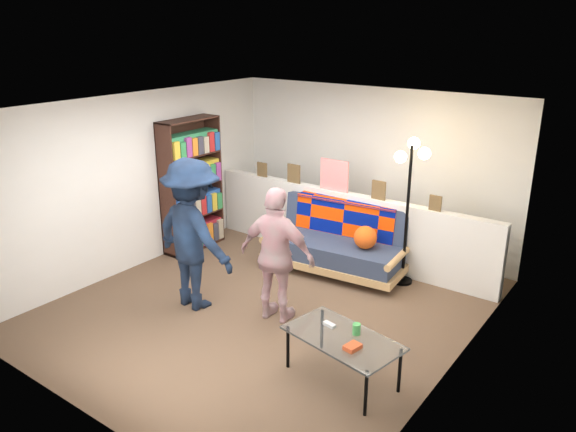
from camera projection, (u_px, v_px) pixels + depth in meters
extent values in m
plane|color=brown|center=(269.00, 306.00, 6.81)|extent=(5.00, 5.00, 0.00)
cube|color=silver|center=(371.00, 169.00, 8.32)|extent=(4.50, 0.10, 2.40)
cube|color=silver|center=(138.00, 181.00, 7.67)|extent=(0.10, 5.00, 2.40)
cube|color=silver|center=(460.00, 260.00, 5.16)|extent=(0.10, 5.00, 2.40)
cube|color=white|center=(266.00, 107.00, 6.02)|extent=(4.50, 5.00, 0.10)
cube|color=silver|center=(346.00, 226.00, 8.02)|extent=(4.45, 0.15, 1.00)
cube|color=brown|center=(262.00, 170.00, 8.64)|extent=(0.18, 0.02, 0.22)
cube|color=brown|center=(294.00, 174.00, 8.29)|extent=(0.22, 0.02, 0.28)
cube|color=white|center=(334.00, 175.00, 7.88)|extent=(0.45, 0.02, 0.45)
cube|color=brown|center=(379.00, 190.00, 7.52)|extent=(0.20, 0.02, 0.26)
cube|color=brown|center=(435.00, 203.00, 7.08)|extent=(0.16, 0.02, 0.20)
cube|color=tan|center=(335.00, 260.00, 7.74)|extent=(2.01, 1.05, 0.10)
cube|color=#2D3951|center=(333.00, 250.00, 7.64)|extent=(1.89, 0.89, 0.24)
cube|color=#2D3951|center=(346.00, 221.00, 7.85)|extent=(1.85, 0.42, 0.58)
cylinder|color=tan|center=(278.00, 231.00, 8.09)|extent=(0.18, 0.87, 0.09)
cylinder|color=tan|center=(399.00, 257.00, 7.22)|extent=(0.18, 0.87, 0.09)
cube|color=navy|center=(343.00, 222.00, 7.78)|extent=(1.48, 0.25, 0.53)
cube|color=navy|center=(348.00, 200.00, 7.80)|extent=(1.49, 0.40, 0.03)
sphere|color=#F04E15|center=(365.00, 237.00, 7.33)|extent=(0.31, 0.31, 0.31)
cube|color=black|center=(184.00, 184.00, 8.36)|extent=(0.02, 0.98, 1.96)
cube|color=black|center=(167.00, 193.00, 7.91)|extent=(0.33, 0.02, 1.96)
cube|color=black|center=(214.00, 178.00, 8.64)|extent=(0.33, 0.02, 1.96)
cube|color=black|center=(188.00, 120.00, 7.96)|extent=(0.33, 0.98, 0.02)
cube|color=black|center=(195.00, 245.00, 8.59)|extent=(0.33, 0.98, 0.04)
cube|color=black|center=(193.00, 215.00, 8.43)|extent=(0.33, 0.94, 0.02)
cube|color=black|center=(191.00, 185.00, 8.28)|extent=(0.33, 0.94, 0.02)
cube|color=black|center=(190.00, 155.00, 8.13)|extent=(0.33, 0.94, 0.02)
cube|color=#A8212E|center=(195.00, 234.00, 8.52)|extent=(0.24, 0.92, 0.33)
cube|color=#254FA1|center=(194.00, 204.00, 8.36)|extent=(0.24, 0.92, 0.31)
cube|color=gold|center=(192.00, 174.00, 8.21)|extent=(0.24, 0.92, 0.33)
cube|color=#318856|center=(190.00, 143.00, 8.06)|extent=(0.24, 0.92, 0.31)
cylinder|color=black|center=(288.00, 348.00, 5.55)|extent=(0.04, 0.04, 0.44)
cylinder|color=black|center=(366.00, 394.00, 4.86)|extent=(0.04, 0.04, 0.44)
cylinder|color=black|center=(322.00, 330.00, 5.86)|extent=(0.04, 0.04, 0.44)
cylinder|color=black|center=(400.00, 371.00, 5.18)|extent=(0.04, 0.04, 0.44)
cube|color=silver|center=(343.00, 338.00, 5.29)|extent=(1.20, 0.81, 0.02)
cube|color=beige|center=(330.00, 325.00, 5.46)|extent=(0.14, 0.08, 0.03)
cube|color=#D34D25|center=(353.00, 347.00, 5.08)|extent=(0.14, 0.17, 0.04)
cylinder|color=green|center=(357.00, 329.00, 5.31)|extent=(0.09, 0.09, 0.11)
cylinder|color=black|center=(402.00, 281.00, 7.44)|extent=(0.34, 0.34, 0.03)
cylinder|color=black|center=(407.00, 217.00, 7.14)|extent=(0.05, 0.05, 1.84)
sphere|color=#FFC672|center=(401.00, 157.00, 6.97)|extent=(0.15, 0.15, 0.15)
sphere|color=#FFC672|center=(424.00, 153.00, 6.81)|extent=(0.15, 0.15, 0.15)
sphere|color=#FFC672|center=(414.00, 143.00, 6.95)|extent=(0.15, 0.15, 0.15)
imported|color=black|center=(193.00, 235.00, 6.57)|extent=(1.23, 0.78, 1.82)
imported|color=pink|center=(277.00, 256.00, 6.29)|extent=(0.97, 0.50, 1.58)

